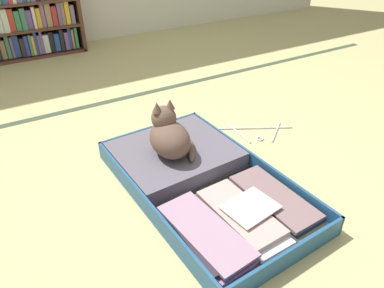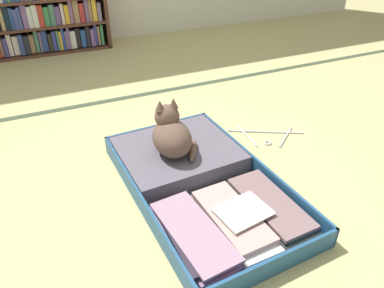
# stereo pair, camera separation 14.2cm
# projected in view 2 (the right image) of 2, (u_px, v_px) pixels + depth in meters

# --- Properties ---
(ground_plane) EXTENTS (10.00, 10.00, 0.00)m
(ground_plane) POSITION_uv_depth(u_px,v_px,m) (188.00, 191.00, 1.60)
(ground_plane) COLOR tan
(tatami_border) EXTENTS (4.80, 0.05, 0.00)m
(tatami_border) POSITION_uv_depth(u_px,v_px,m) (125.00, 98.00, 2.40)
(tatami_border) COLOR #374532
(tatami_border) RESTS_ON ground_plane
(bookshelf) EXTENTS (1.51, 0.27, 0.67)m
(bookshelf) POSITION_uv_depth(u_px,v_px,m) (11.00, 16.00, 2.94)
(bookshelf) COLOR #513123
(bookshelf) RESTS_ON ground_plane
(open_suitcase) EXTENTS (0.62, 1.02, 0.09)m
(open_suitcase) POSITION_uv_depth(u_px,v_px,m) (196.00, 178.00, 1.61)
(open_suitcase) COLOR navy
(open_suitcase) RESTS_ON ground_plane
(black_cat) EXTENTS (0.24, 0.25, 0.25)m
(black_cat) POSITION_uv_depth(u_px,v_px,m) (170.00, 134.00, 1.65)
(black_cat) COLOR brown
(black_cat) RESTS_ON open_suitcase
(clothes_hanger) EXTENTS (0.38, 0.29, 0.01)m
(clothes_hanger) POSITION_uv_depth(u_px,v_px,m) (266.00, 135.00, 1.98)
(clothes_hanger) COLOR silver
(clothes_hanger) RESTS_ON ground_plane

